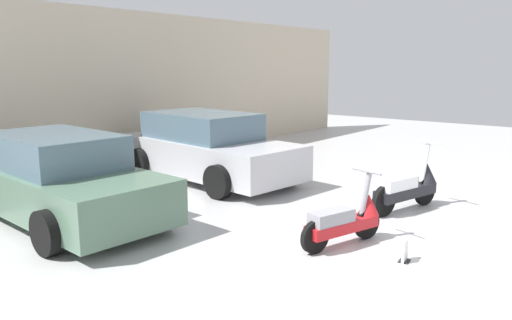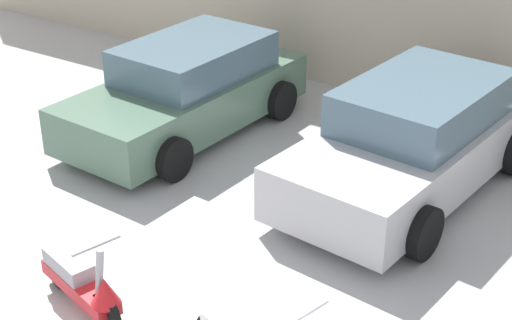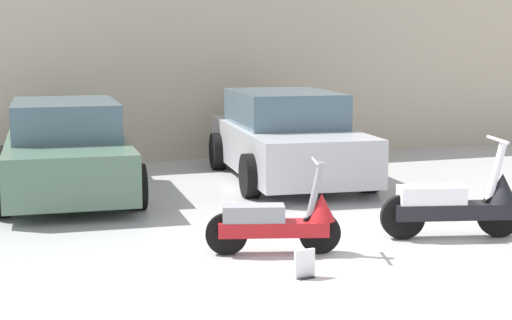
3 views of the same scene
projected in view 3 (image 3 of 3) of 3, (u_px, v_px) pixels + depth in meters
name	position (u px, v px, depth m)	size (l,w,h in m)	color
ground_plane	(403.00, 280.00, 6.93)	(28.00, 28.00, 0.00)	#B2B2B2
wall_back	(189.00, 61.00, 13.87)	(19.60, 0.12, 3.49)	beige
scooter_front_left	(279.00, 221.00, 7.74)	(1.31, 0.62, 0.94)	black
scooter_front_right	(458.00, 203.00, 8.38)	(1.52, 0.68, 1.08)	black
car_rear_left	(66.00, 150.00, 10.74)	(2.01, 3.87, 1.28)	#51705B
car_rear_center	(286.00, 138.00, 11.95)	(2.21, 4.09, 1.34)	#B7B7BC
placard_near_left_scooter	(305.00, 265.00, 6.98)	(0.20, 0.14, 0.26)	black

